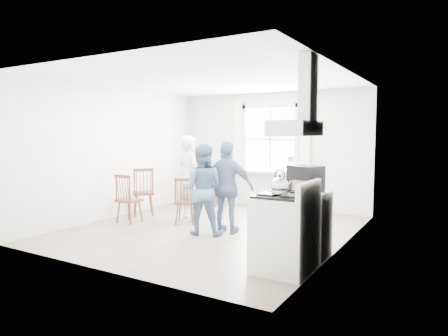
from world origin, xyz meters
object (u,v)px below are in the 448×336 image
at_px(person_left, 189,178).
at_px(person_right, 228,187).
at_px(stereo_stack, 306,179).
at_px(person_mid, 202,189).
at_px(low_cabinet, 309,224).
at_px(gas_stove, 285,232).
at_px(windsor_chair_a, 185,196).
at_px(windsor_chair_c, 143,186).
at_px(windsor_chair_b, 125,193).

xyz_separation_m(person_left, person_right, (1.14, -0.50, -0.05)).
bearing_deg(stereo_stack, person_mid, 171.01).
relative_size(low_cabinet, stereo_stack, 1.87).
xyz_separation_m(gas_stove, windsor_chair_a, (-2.54, 1.39, 0.05)).
bearing_deg(windsor_chair_c, stereo_stack, -14.07).
relative_size(windsor_chair_a, person_right, 0.57).
xyz_separation_m(stereo_stack, person_right, (-1.56, 0.59, -0.30)).
distance_m(gas_stove, stereo_stack, 0.89).
xyz_separation_m(gas_stove, windsor_chair_c, (-3.73, 1.61, 0.12)).
height_order(stereo_stack, windsor_chair_b, stereo_stack).
bearing_deg(person_left, gas_stove, 170.03).
distance_m(person_mid, person_right, 0.43).
height_order(low_cabinet, windsor_chair_a, low_cabinet).
bearing_deg(person_mid, windsor_chair_b, -18.50).
relative_size(stereo_stack, person_left, 0.29).
bearing_deg(windsor_chair_b, windsor_chair_c, 105.33).
distance_m(person_left, person_mid, 1.15).
height_order(stereo_stack, person_mid, person_mid).
distance_m(low_cabinet, person_left, 2.98).
relative_size(windsor_chair_b, person_right, 0.60).
height_order(gas_stove, stereo_stack, stereo_stack).
relative_size(low_cabinet, windsor_chair_c, 0.91).
height_order(stereo_stack, person_left, person_left).
xyz_separation_m(stereo_stack, windsor_chair_b, (-3.56, 0.23, -0.51)).
relative_size(windsor_chair_a, windsor_chair_b, 0.95).
bearing_deg(person_mid, windsor_chair_a, -53.16).
bearing_deg(person_right, person_mid, 34.58).
relative_size(person_left, person_mid, 1.09).
distance_m(windsor_chair_a, windsor_chair_b, 1.12).
relative_size(gas_stove, person_right, 0.72).
relative_size(low_cabinet, windsor_chair_b, 0.97).
height_order(stereo_stack, windsor_chair_a, stereo_stack).
relative_size(gas_stove, windsor_chair_c, 1.13).
xyz_separation_m(gas_stove, person_mid, (-1.86, 0.96, 0.27)).
bearing_deg(person_mid, person_right, -158.41).
relative_size(low_cabinet, person_mid, 0.60).
relative_size(gas_stove, low_cabinet, 1.24).
distance_m(low_cabinet, stereo_stack, 0.63).
distance_m(stereo_stack, windsor_chair_c, 3.90).
distance_m(gas_stove, person_left, 3.23).
xyz_separation_m(windsor_chair_a, windsor_chair_c, (-1.20, 0.22, 0.07)).
bearing_deg(person_right, person_left, -31.57).
bearing_deg(windsor_chair_a, person_mid, -32.30).
relative_size(stereo_stack, windsor_chair_b, 0.52).
bearing_deg(windsor_chair_c, person_mid, -18.96).
bearing_deg(windsor_chair_c, person_right, -9.07).
bearing_deg(windsor_chair_c, low_cabinet, -13.41).
relative_size(windsor_chair_b, person_left, 0.56).
bearing_deg(stereo_stack, person_left, 158.01).
bearing_deg(person_mid, person_left, -64.84).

